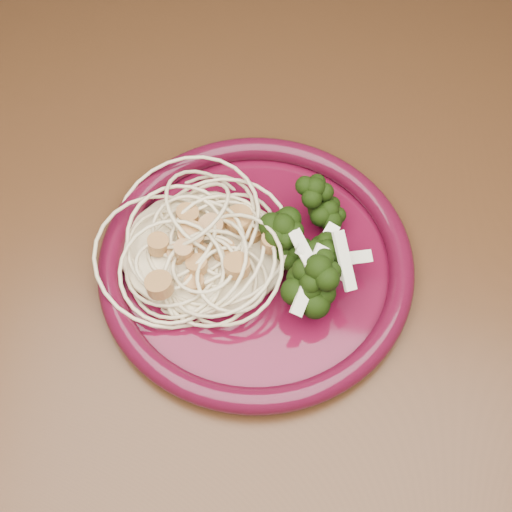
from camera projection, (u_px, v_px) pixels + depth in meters
name	position (u px, v px, depth m)	size (l,w,h in m)	color
dining_table	(202.00, 311.00, 0.67)	(1.20, 0.80, 0.75)	#472814
dinner_plate	(256.00, 263.00, 0.57)	(0.28, 0.28, 0.02)	#4A081C
spaghetti_pile	(203.00, 244.00, 0.57)	(0.14, 0.12, 0.03)	beige
scallop_cluster	(200.00, 221.00, 0.54)	(0.11, 0.11, 0.04)	tan
broccoli_pile	(323.00, 264.00, 0.55)	(0.08, 0.13, 0.05)	black
onion_garnish	(326.00, 244.00, 0.53)	(0.06, 0.09, 0.05)	white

